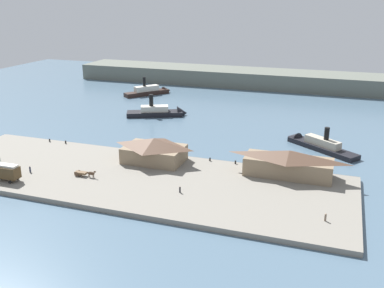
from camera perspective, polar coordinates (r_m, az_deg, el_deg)
The scene contains 19 objects.
ground_plane at distance 131.32m, azimuth -3.66°, elevation -1.10°, with size 320.00×320.00×0.00m, color slate.
quay_promenade at distance 112.58m, azimuth -7.99°, elevation -4.39°, with size 110.00×36.00×1.20m, color gray.
seawall_edge at distance 128.04m, azimuth -4.29°, elevation -1.41°, with size 110.00×0.80×1.00m, color #666159.
ferry_shed_east_terminal at distance 120.02m, azimuth -4.95°, elevation -0.75°, with size 16.35×10.84×6.67m.
ferry_shed_customs_shed at distance 112.87m, azimuth 12.41°, elevation -2.41°, with size 22.12×8.51×6.68m.
street_tram at distance 117.46m, azimuth -23.39°, elevation -3.18°, with size 8.93×2.89×4.29m.
horse_cart at distance 113.79m, azimuth -13.77°, elevation -3.68°, with size 5.96×1.47×1.87m.
pedestrian_standing_center at distance 101.91m, azimuth -1.58°, elevation -5.94°, with size 0.39×0.39×1.58m.
pedestrian_by_tram at distance 93.69m, azimuth 16.93°, elevation -9.11°, with size 0.42×0.42×1.70m.
pedestrian_near_cart at distance 131.03m, azimuth -23.71°, elevation -1.86°, with size 0.40×0.40×1.61m.
pedestrian_walking_west at distance 120.56m, azimuth -20.28°, elevation -3.11°, with size 0.43×0.43×1.74m.
mooring_post_east at distance 121.02m, azimuth 2.35°, elevation -2.00°, with size 0.44×0.44×0.90m, color black.
mooring_post_center_west at distance 119.46m, azimuth 5.66°, elevation -2.37°, with size 0.44×0.44×0.90m, color black.
mooring_post_west at distance 143.84m, azimuth -18.00°, elevation 0.46°, with size 0.44×0.44×0.90m, color black.
mooring_post_center_east at distance 140.62m, azimuth -16.08°, elevation 0.24°, with size 0.44×0.44×0.90m, color black.
ferry_approaching_east at distance 209.57m, azimuth -5.43°, elevation 6.85°, with size 18.13×21.08×9.74m.
ferry_approaching_west at distance 139.98m, azimuth 15.66°, elevation 0.04°, with size 23.62×19.07×8.86m.
ferry_departing_north at distance 171.56m, azimuth -3.97°, elevation 4.15°, with size 23.67×14.71×10.35m.
far_headland at distance 232.43m, azimuth 6.94°, elevation 8.55°, with size 180.00×24.00×8.00m, color #60665B.
Camera 1 is at (48.43, -113.71, 44.38)m, focal length 41.09 mm.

